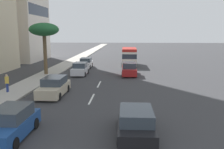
# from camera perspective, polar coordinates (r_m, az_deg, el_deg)

# --- Properties ---
(ground_plane) EXTENTS (198.00, 198.00, 0.00)m
(ground_plane) POSITION_cam_1_polar(r_m,az_deg,el_deg) (36.20, -1.25, 1.24)
(ground_plane) COLOR #38383A
(sidewalk_right) EXTENTS (162.00, 3.00, 0.15)m
(sidewalk_right) POSITION_cam_1_polar(r_m,az_deg,el_deg) (37.49, -12.59, 1.42)
(sidewalk_right) COLOR #B2ADA3
(sidewalk_right) RESTS_ON ground_plane
(lane_stripe_mid) EXTENTS (3.20, 0.16, 0.01)m
(lane_stripe_mid) POSITION_cam_1_polar(r_m,az_deg,el_deg) (20.14, -4.90, -5.81)
(lane_stripe_mid) COLOR silver
(lane_stripe_mid) RESTS_ON ground_plane
(lane_stripe_far) EXTENTS (3.20, 0.16, 0.01)m
(lane_stripe_far) POSITION_cam_1_polar(r_m,az_deg,el_deg) (25.76, -3.09, -2.31)
(lane_stripe_far) COLOR silver
(lane_stripe_far) RESTS_ON ground_plane
(minibus_lead) EXTENTS (6.27, 2.43, 2.92)m
(minibus_lead) POSITION_cam_1_polar(r_m,az_deg,el_deg) (40.38, 4.11, 4.42)
(minibus_lead) COLOR silver
(minibus_lead) RESTS_ON ground_plane
(car_second) EXTENTS (4.72, 1.91, 1.63)m
(car_second) POSITION_cam_1_polar(r_m,az_deg,el_deg) (21.65, -13.62, -2.85)
(car_second) COLOR beige
(car_second) RESTS_ON ground_plane
(car_third) EXTENTS (4.19, 1.82, 1.63)m
(car_third) POSITION_cam_1_polar(r_m,az_deg,el_deg) (13.79, -23.01, -10.76)
(car_third) COLOR #1E478C
(car_third) RESTS_ON ground_plane
(car_fourth) EXTENTS (4.01, 1.79, 1.56)m
(car_fourth) POSITION_cam_1_polar(r_m,az_deg,el_deg) (37.93, -6.26, 2.71)
(car_fourth) COLOR white
(car_fourth) RESTS_ON ground_plane
(car_fifth) EXTENTS (4.77, 1.90, 1.67)m
(car_fifth) POSITION_cam_1_polar(r_m,az_deg,el_deg) (31.16, 4.13, 1.27)
(car_fifth) COLOR #A51E1E
(car_fifth) RESTS_ON ground_plane
(car_sixth) EXTENTS (4.54, 1.92, 1.54)m
(car_sixth) POSITION_cam_1_polar(r_m,az_deg,el_deg) (13.01, 5.72, -11.40)
(car_sixth) COLOR black
(car_sixth) RESTS_ON ground_plane
(car_seventh) EXTENTS (4.01, 1.81, 1.62)m
(car_seventh) POSITION_cam_1_polar(r_m,az_deg,el_deg) (31.55, -7.60, 1.28)
(car_seventh) COLOR silver
(car_seventh) RESTS_ON ground_plane
(pedestrian_near_lamp) EXTENTS (0.32, 0.38, 1.62)m
(pedestrian_near_lamp) POSITION_cam_1_polar(r_m,az_deg,el_deg) (23.60, -23.76, -1.72)
(pedestrian_near_lamp) COLOR navy
(pedestrian_near_lamp) RESTS_ON sidewalk_right
(palm_tree) EXTENTS (3.74, 3.74, 6.57)m
(palm_tree) POSITION_cam_1_polar(r_m,az_deg,el_deg) (32.08, -15.90, 10.06)
(palm_tree) COLOR brown
(palm_tree) RESTS_ON sidewalk_right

